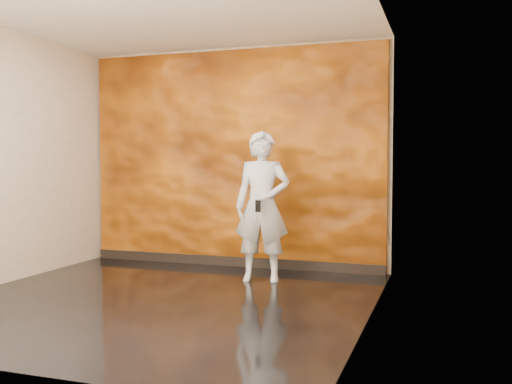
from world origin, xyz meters
name	(u,v)px	position (x,y,z in m)	size (l,w,h in m)	color
room	(159,155)	(0.00, 0.00, 1.40)	(4.02, 4.02, 2.81)	black
feature_wall	(233,159)	(0.00, 1.96, 1.38)	(3.90, 0.06, 2.75)	#CD690C
baseboard	(232,261)	(0.00, 1.92, 0.06)	(3.90, 0.04, 0.12)	black
man	(262,206)	(0.66, 1.18, 0.84)	(0.61, 0.40, 1.68)	#A0A6B0
phone	(258,206)	(0.68, 0.96, 0.86)	(0.07, 0.01, 0.13)	black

